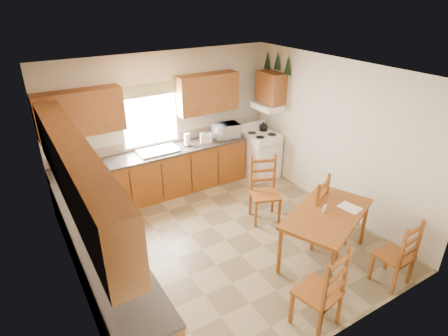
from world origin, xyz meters
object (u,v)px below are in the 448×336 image
chair_near_right (395,251)px  dining_table (324,235)px  chair_near_left (318,287)px  chair_far_right (265,191)px  stove (261,155)px  microwave (226,131)px  chair_far_left (333,216)px

chair_near_right → dining_table: bearing=-66.5°
dining_table → chair_near_left: bearing=-161.4°
dining_table → chair_far_right: 1.32m
stove → chair_near_left: (-1.83, -3.59, 0.10)m
microwave → chair_near_right: (0.27, -3.90, -0.55)m
stove → chair_near_left: bearing=-117.7°
chair_far_right → chair_near_right: bearing=-54.6°
stove → dining_table: bearing=-108.1°
stove → chair_near_right: bearing=-97.4°
chair_near_left → chair_far_left: size_ratio=0.99×
chair_near_left → chair_far_right: (0.86, 2.16, -0.00)m
chair_near_left → chair_far_left: 1.59m
microwave → chair_far_right: (-0.28, -1.73, -0.50)m
chair_far_left → chair_far_right: chair_far_left is taller
stove → dining_table: size_ratio=0.62×
chair_far_left → chair_far_right: (-0.40, 1.17, -0.00)m
dining_table → chair_far_right: bearing=72.5°
chair_near_right → chair_far_right: size_ratio=0.91×
dining_table → chair_far_left: bearing=1.6°
chair_near_right → chair_far_left: bearing=-84.5°
dining_table → microwave: bearing=64.3°
chair_near_right → chair_far_left: (-0.15, 0.99, 0.05)m
microwave → dining_table: microwave is taller
chair_near_left → dining_table: bearing=-150.4°
stove → chair_near_left: size_ratio=0.83×
chair_far_left → chair_near_right: bearing=-106.2°
microwave → chair_near_left: size_ratio=0.43×
chair_far_left → stove: bearing=52.7°
microwave → chair_near_left: (-1.13, -3.89, -0.50)m
stove → chair_near_right: 3.63m
stove → chair_far_right: chair_far_right is taller
stove → chair_far_right: 1.74m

